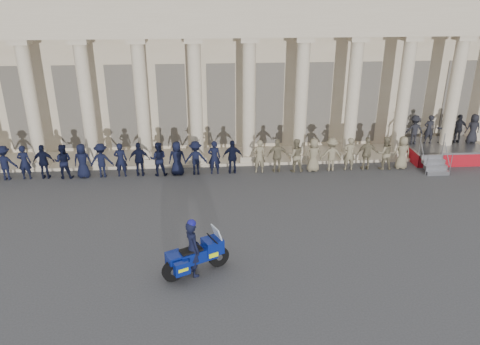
# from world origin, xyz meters

# --- Properties ---
(ground) EXTENTS (90.00, 90.00, 0.00)m
(ground) POSITION_xyz_m (0.00, 0.00, 0.00)
(ground) COLOR #3C3C3F
(ground) RESTS_ON ground
(building) EXTENTS (40.00, 12.50, 9.00)m
(building) POSITION_xyz_m (-0.00, 14.74, 4.52)
(building) COLOR #C0AE90
(building) RESTS_ON ground
(officer_rank) EXTENTS (20.81, 0.63, 1.67)m
(officer_rank) POSITION_xyz_m (-1.34, 6.65, 0.84)
(officer_rank) COLOR black
(officer_rank) RESTS_ON ground
(reviewing_stand) EXTENTS (4.07, 3.71, 2.30)m
(reviewing_stand) POSITION_xyz_m (11.43, 7.94, 1.22)
(reviewing_stand) COLOR gray
(reviewing_stand) RESTS_ON ground
(motorcycle) EXTENTS (2.16, 1.45, 1.49)m
(motorcycle) POSITION_xyz_m (-1.23, -1.63, 0.65)
(motorcycle) COLOR black
(motorcycle) RESTS_ON ground
(rider) EXTENTS (0.71, 0.82, 1.98)m
(rider) POSITION_xyz_m (-1.35, -1.69, 0.98)
(rider) COLOR black
(rider) RESTS_ON ground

